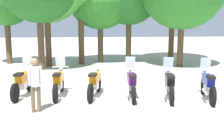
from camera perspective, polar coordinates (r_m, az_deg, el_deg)
ground_plane at (r=9.76m, az=0.26°, el=-5.72°), size 80.00×80.00×0.00m
motorcycle_0 at (r=10.37m, az=-17.96°, el=-2.33°), size 0.64×2.19×1.37m
motorcycle_1 at (r=10.01m, az=-10.99°, el=-2.45°), size 0.62×2.19×1.37m
motorcycle_2 at (r=9.82m, az=-3.57°, el=-2.62°), size 0.76×2.16×0.99m
motorcycle_3 at (r=9.72m, az=4.03°, el=-2.66°), size 0.62×2.19×1.37m
motorcycle_4 at (r=9.76m, az=11.76°, el=-2.79°), size 0.74×2.17×1.37m
motorcycle_5 at (r=10.01m, az=19.20°, el=-2.83°), size 0.78×2.16×1.37m
person_0 at (r=8.31m, az=-15.62°, el=-2.23°), size 0.41×0.26×1.61m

